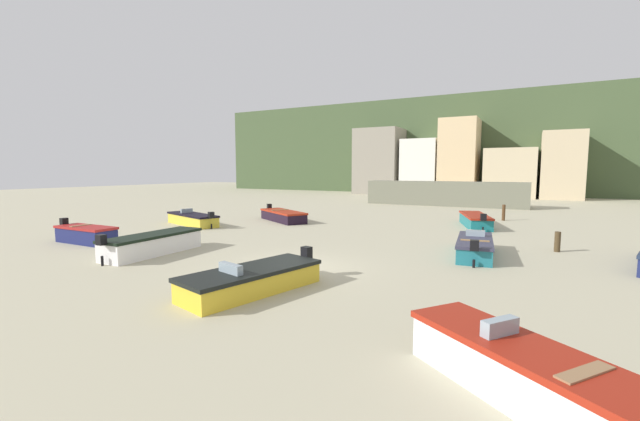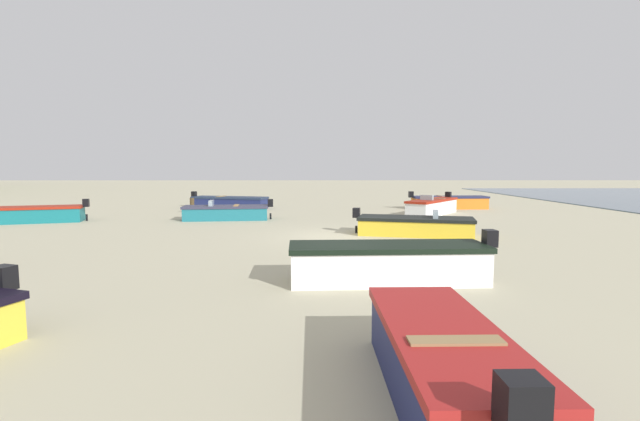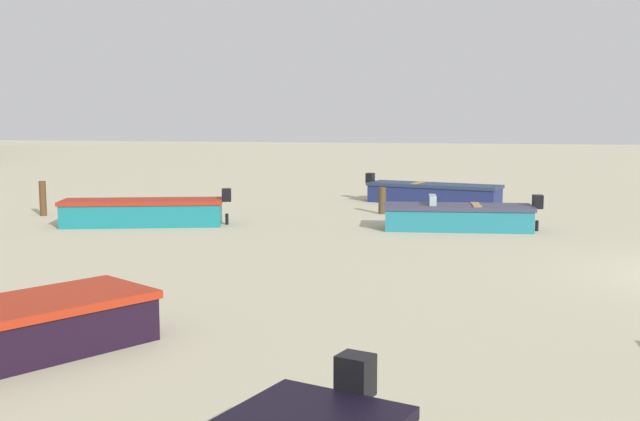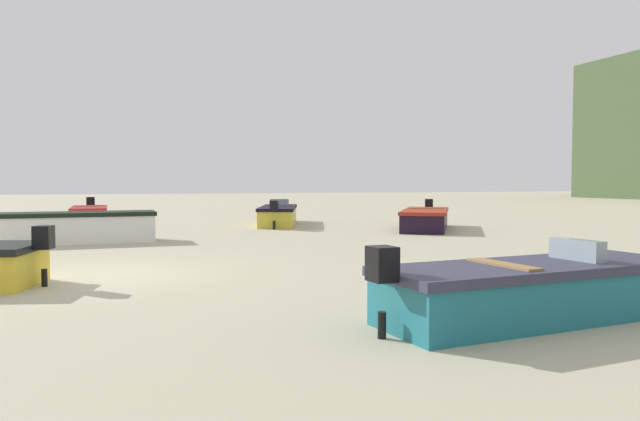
{
  "view_description": "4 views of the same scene",
  "coord_description": "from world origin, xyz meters",
  "px_view_note": "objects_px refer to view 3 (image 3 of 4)",
  "views": [
    {
      "loc": [
        7.79,
        -12.45,
        3.7
      ],
      "look_at": [
        -3.33,
        8.25,
        1.29
      ],
      "focal_mm": 22.23,
      "sensor_mm": 36.0,
      "label": 1
    },
    {
      "loc": [
        -16.97,
        0.89,
        2.67
      ],
      "look_at": [
        2.03,
        0.74,
        0.84
      ],
      "focal_mm": 24.66,
      "sensor_mm": 36.0,
      "label": 2
    },
    {
      "loc": [
        -16.66,
        4.89,
        3.3
      ],
      "look_at": [
        3.01,
        9.15,
        0.81
      ],
      "focal_mm": 42.37,
      "sensor_mm": 36.0,
      "label": 3
    },
    {
      "loc": [
        12.26,
        0.47,
        1.79
      ],
      "look_at": [
        -1.31,
        4.98,
        1.11
      ],
      "focal_mm": 34.15,
      "sensor_mm": 36.0,
      "label": 4
    }
  ],
  "objects_px": {
    "boat_navy_4": "(433,193)",
    "boat_teal_8": "(458,217)",
    "mooring_post_near_water": "(382,201)",
    "mooring_post_mid_beach": "(43,198)",
    "boat_teal_7": "(143,212)"
  },
  "relations": [
    {
      "from": "boat_teal_7",
      "to": "mooring_post_mid_beach",
      "type": "distance_m",
      "value": 4.55
    },
    {
      "from": "mooring_post_mid_beach",
      "to": "boat_navy_4",
      "type": "bearing_deg",
      "value": -63.08
    },
    {
      "from": "mooring_post_near_water",
      "to": "mooring_post_mid_beach",
      "type": "distance_m",
      "value": 11.47
    },
    {
      "from": "boat_teal_7",
      "to": "boat_teal_8",
      "type": "xyz_separation_m",
      "value": [
        1.14,
        -9.45,
        -0.02
      ]
    },
    {
      "from": "boat_navy_4",
      "to": "boat_teal_8",
      "type": "distance_m",
      "value": 6.8
    },
    {
      "from": "boat_teal_8",
      "to": "mooring_post_mid_beach",
      "type": "xyz_separation_m",
      "value": [
        0.29,
        13.77,
        0.2
      ]
    },
    {
      "from": "boat_teal_7",
      "to": "boat_teal_8",
      "type": "relative_size",
      "value": 1.11
    },
    {
      "from": "mooring_post_mid_beach",
      "to": "boat_teal_7",
      "type": "bearing_deg",
      "value": -108.33
    },
    {
      "from": "boat_navy_4",
      "to": "boat_teal_8",
      "type": "relative_size",
      "value": 1.16
    },
    {
      "from": "boat_navy_4",
      "to": "mooring_post_mid_beach",
      "type": "distance_m",
      "value": 14.14
    },
    {
      "from": "boat_teal_7",
      "to": "mooring_post_mid_beach",
      "type": "xyz_separation_m",
      "value": [
        1.43,
        4.32,
        0.18
      ]
    },
    {
      "from": "boat_teal_8",
      "to": "mooring_post_near_water",
      "type": "distance_m",
      "value": 4.16
    },
    {
      "from": "boat_teal_8",
      "to": "mooring_post_near_water",
      "type": "xyz_separation_m",
      "value": [
        3.19,
        2.67,
        0.07
      ]
    },
    {
      "from": "boat_teal_8",
      "to": "mooring_post_mid_beach",
      "type": "relative_size",
      "value": 3.98
    },
    {
      "from": "mooring_post_near_water",
      "to": "mooring_post_mid_beach",
      "type": "relative_size",
      "value": 0.78
    }
  ]
}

